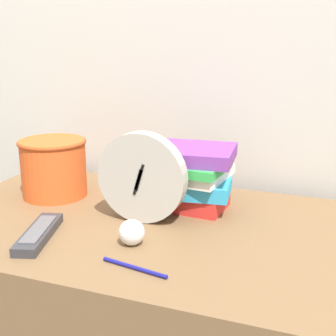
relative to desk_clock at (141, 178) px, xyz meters
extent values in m
cube|color=beige|center=(0.00, 0.39, 0.34)|extent=(6.00, 0.04, 2.40)
cylinder|color=#B7B2A8|center=(0.00, 0.00, 0.00)|extent=(0.22, 0.04, 0.22)
cylinder|color=white|center=(0.00, -0.01, 0.00)|extent=(0.19, 0.01, 0.19)
cube|color=black|center=(0.00, -0.02, 0.00)|extent=(0.02, 0.01, 0.05)
cube|color=black|center=(0.00, -0.02, 0.00)|extent=(0.03, 0.01, 0.08)
cylinder|color=black|center=(0.00, -0.02, 0.00)|extent=(0.01, 0.00, 0.01)
cube|color=red|center=(0.07, 0.13, -0.09)|extent=(0.20, 0.14, 0.04)
cube|color=#2D9ED1|center=(0.09, 0.11, -0.05)|extent=(0.20, 0.15, 0.04)
cube|color=white|center=(0.08, 0.13, -0.02)|extent=(0.19, 0.19, 0.03)
cube|color=green|center=(0.07, 0.11, 0.01)|extent=(0.21, 0.16, 0.02)
cube|color=#7A3899|center=(0.09, 0.12, 0.04)|extent=(0.21, 0.19, 0.03)
cylinder|color=#E05623|center=(-0.30, 0.08, -0.03)|extent=(0.17, 0.17, 0.16)
torus|color=#B3451C|center=(-0.30, 0.08, 0.04)|extent=(0.18, 0.18, 0.01)
cube|color=#333338|center=(-0.17, -0.17, -0.10)|extent=(0.11, 0.20, 0.02)
cube|color=#59595E|center=(-0.17, -0.17, -0.09)|extent=(0.08, 0.15, 0.00)
sphere|color=white|center=(0.03, -0.13, -0.08)|extent=(0.06, 0.06, 0.06)
cylinder|color=navy|center=(0.08, -0.23, -0.10)|extent=(0.14, 0.03, 0.01)
camera|label=1|loc=(0.42, -0.95, 0.32)|focal=50.00mm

